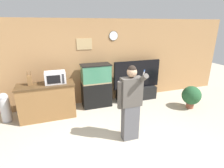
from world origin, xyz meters
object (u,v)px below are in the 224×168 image
knife_block (30,80)px  microwave (55,77)px  aquarium_on_stand (96,86)px  potted_plant (191,96)px  trash_bin (5,107)px  person_standing (131,103)px  counter_island (48,101)px  tv_on_stand (137,88)px

knife_block → microwave: bearing=-1.7°
microwave → aquarium_on_stand: 1.27m
potted_plant → trash_bin: bearing=169.8°
person_standing → trash_bin: 3.28m
aquarium_on_stand → potted_plant: (2.66, -1.08, -0.27)m
counter_island → person_standing: size_ratio=0.87×
counter_island → tv_on_stand: tv_on_stand is taller
microwave → knife_block: (-0.62, 0.02, -0.02)m
counter_island → tv_on_stand: bearing=7.0°
microwave → aquarium_on_stand: bearing=12.9°
tv_on_stand → potted_plant: bearing=-41.6°
tv_on_stand → person_standing: bearing=-120.0°
counter_island → aquarium_on_stand: aquarium_on_stand is taller
trash_bin → potted_plant: bearing=-10.2°
knife_block → person_standing: size_ratio=0.21×
counter_island → knife_block: size_ratio=4.07×
counter_island → knife_block: (-0.36, 0.05, 0.61)m
knife_block → person_standing: (2.07, -1.62, -0.22)m
counter_island → person_standing: (1.71, -1.57, 0.39)m
potted_plant → trash_bin: trash_bin is taller
knife_block → potted_plant: knife_block is taller
tv_on_stand → potted_plant: 1.70m
knife_block → trash_bin: (-0.69, 0.09, -0.68)m
knife_block → tv_on_stand: (3.17, 0.29, -0.70)m
tv_on_stand → potted_plant: size_ratio=2.33×
knife_block → trash_bin: 0.98m
knife_block → potted_plant: 4.57m
microwave → potted_plant: microwave is taller
microwave → aquarium_on_stand: aquarium_on_stand is taller
knife_block → aquarium_on_stand: bearing=7.9°
aquarium_on_stand → person_standing: 1.90m
microwave → tv_on_stand: bearing=7.0°
tv_on_stand → knife_block: bearing=-174.7°
microwave → counter_island: bearing=-172.2°
counter_island → knife_block: bearing=171.4°
microwave → tv_on_stand: tv_on_stand is taller
microwave → person_standing: bearing=-48.0°
microwave → knife_block: bearing=178.3°
tv_on_stand → potted_plant: tv_on_stand is taller
person_standing → trash_bin: bearing=148.1°
knife_block → trash_bin: size_ratio=0.45×
counter_island → potted_plant: (4.09, -0.78, -0.08)m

